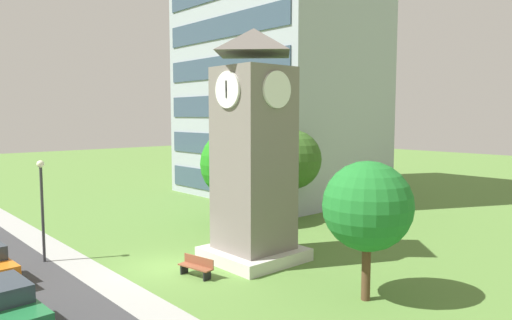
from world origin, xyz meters
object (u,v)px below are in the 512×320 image
(tree_near_tower, at_px, (292,160))
(tree_streetside, at_px, (236,164))
(street_lamp, at_px, (42,198))
(tree_by_building, at_px, (367,206))
(park_bench, at_px, (196,266))
(clock_tower, at_px, (254,158))
(parked_car_green, at_px, (0,308))

(tree_near_tower, bearing_deg, tree_streetside, -109.61)
(street_lamp, relative_size, tree_by_building, 0.92)
(park_bench, bearing_deg, tree_near_tower, 114.52)
(clock_tower, bearing_deg, park_bench, -87.65)
(clock_tower, distance_m, parked_car_green, 12.33)
(street_lamp, xyz_separation_m, tree_by_building, (13.46, 7.79, 0.53))
(park_bench, relative_size, street_lamp, 0.37)
(tree_by_building, bearing_deg, tree_near_tower, 145.51)
(park_bench, xyz_separation_m, tree_by_building, (6.66, 3.40, 3.26))
(street_lamp, height_order, parked_car_green, street_lamp)
(clock_tower, height_order, tree_near_tower, clock_tower)
(tree_near_tower, bearing_deg, street_lamp, -95.35)
(park_bench, height_order, tree_near_tower, tree_near_tower)
(street_lamp, height_order, tree_streetside, tree_streetside)
(clock_tower, distance_m, tree_streetside, 7.83)
(clock_tower, height_order, parked_car_green, clock_tower)
(street_lamp, xyz_separation_m, parked_car_green, (7.08, -3.61, -2.33))
(park_bench, height_order, tree_streetside, tree_streetside)
(clock_tower, xyz_separation_m, tree_streetside, (-6.52, 4.20, -1.06))
(tree_by_building, distance_m, tree_streetside, 14.03)
(street_lamp, xyz_separation_m, tree_streetside, (0.13, 12.16, 0.87))
(parked_car_green, bearing_deg, tree_by_building, 60.80)
(street_lamp, bearing_deg, clock_tower, 50.10)
(clock_tower, relative_size, park_bench, 6.13)
(parked_car_green, bearing_deg, park_bench, 92.03)
(street_lamp, bearing_deg, tree_by_building, 30.07)
(clock_tower, relative_size, tree_streetside, 1.77)
(tree_by_building, distance_m, parked_car_green, 13.37)
(tree_by_building, bearing_deg, park_bench, -152.92)
(clock_tower, distance_m, tree_by_building, 6.95)
(clock_tower, xyz_separation_m, parked_car_green, (0.43, -11.57, -4.26))
(tree_by_building, relative_size, tree_near_tower, 0.87)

